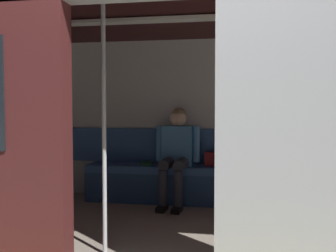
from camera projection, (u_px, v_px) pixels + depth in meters
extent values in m
cube|color=silver|center=(298.00, 134.00, 2.22)|extent=(0.97, 0.12, 2.09)
cube|color=black|center=(299.00, 92.00, 2.20)|extent=(0.54, 0.02, 0.55)
cube|color=#351515|center=(171.00, 10.00, 3.64)|extent=(6.40, 2.78, 0.12)
cube|color=gray|center=(171.00, 227.00, 3.74)|extent=(6.08, 2.62, 0.01)
cube|color=silver|center=(187.00, 119.00, 4.98)|extent=(6.08, 0.10, 2.09)
cube|color=#38609E|center=(186.00, 146.00, 4.94)|extent=(3.52, 0.06, 0.45)
cube|color=white|center=(171.00, 19.00, 3.64)|extent=(4.48, 0.16, 0.03)
cube|color=#38609E|center=(184.00, 169.00, 4.74)|extent=(2.49, 0.44, 0.09)
cube|color=navy|center=(182.00, 191.00, 4.55)|extent=(2.49, 0.04, 0.38)
cube|color=#4C8CC6|center=(178.00, 146.00, 4.72)|extent=(0.40, 0.25, 0.50)
sphere|color=beige|center=(178.00, 118.00, 4.70)|extent=(0.21, 0.21, 0.21)
sphere|color=#997F59|center=(178.00, 115.00, 4.71)|extent=(0.19, 0.19, 0.19)
cylinder|color=#4C8CC6|center=(196.00, 144.00, 4.63)|extent=(0.08, 0.08, 0.44)
cylinder|color=#4C8CC6|center=(160.00, 143.00, 4.74)|extent=(0.08, 0.08, 0.44)
cylinder|color=#2D2D38|center=(182.00, 164.00, 4.51)|extent=(0.17, 0.41, 0.14)
cylinder|color=#2D2D38|center=(167.00, 164.00, 4.56)|extent=(0.17, 0.41, 0.14)
cylinder|color=#2D2D38|center=(178.00, 189.00, 4.33)|extent=(0.10, 0.10, 0.43)
cylinder|color=#2D2D38|center=(163.00, 189.00, 4.38)|extent=(0.10, 0.10, 0.43)
cube|color=black|center=(177.00, 210.00, 4.29)|extent=(0.12, 0.23, 0.06)
cube|color=black|center=(162.00, 209.00, 4.34)|extent=(0.12, 0.23, 0.06)
cube|color=maroon|center=(215.00, 159.00, 4.70)|extent=(0.26, 0.14, 0.17)
cube|color=maroon|center=(215.00, 161.00, 4.62)|extent=(0.02, 0.01, 0.14)
cube|color=#33723F|center=(146.00, 163.00, 4.82)|extent=(0.17, 0.24, 0.03)
cylinder|color=silver|center=(104.00, 128.00, 3.01)|extent=(0.04, 0.04, 2.07)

